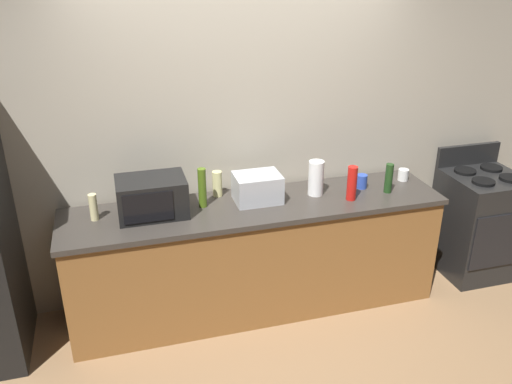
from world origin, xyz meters
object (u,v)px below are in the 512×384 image
Objects in this scene: stove_range at (478,223)px; mug_blue at (362,181)px; toaster_oven at (257,188)px; bottle_olive_oil at (202,188)px; bottle_hand_soap at (93,207)px; mug_white at (403,175)px; bottle_vinegar at (217,184)px; paper_towel_roll at (316,178)px; bottle_wine at (389,178)px; microwave at (152,197)px; bottle_hot_sauce at (352,183)px.

stove_range is 1.22m from mug_blue.
toaster_oven is 1.14× the size of bottle_olive_oil.
bottle_hand_soap reaches higher than mug_blue.
mug_white is at bearing 1.09° from bottle_hand_soap.
bottle_vinegar is at bearing 174.16° from stove_range.
paper_towel_roll is 0.57m from bottle_wine.
bottle_hand_soap is at bearing 176.82° from microwave.
microwave reaches higher than mug_blue.
bottle_vinegar reaches higher than mug_blue.
microwave is 1.79m from bottle_wine.
stove_range is 2.25× the size of microwave.
bottle_hot_sauce is 1.11m from bottle_olive_oil.
microwave is 1.62× the size of bottle_olive_oil.
mug_blue is (1.63, 0.02, -0.08)m from microwave.
bottle_olive_oil is (-2.38, 0.07, 0.59)m from stove_range.
microwave is at bearing -176.03° from bottle_olive_oil.
paper_towel_roll is 1.02× the size of bottle_hot_sauce.
toaster_oven reaches higher than mug_white.
bottle_olive_oil is (-0.87, 0.02, 0.01)m from paper_towel_roll.
mug_white is (2.43, 0.05, -0.05)m from bottle_hand_soap.
mug_blue is (0.86, 0.01, -0.05)m from toaster_oven.
bottle_olive_oil is 3.21× the size of mug_white.
bottle_vinegar is at bearing 160.40° from bottle_hot_sauce.
bottle_vinegar is at bearing 9.96° from bottle_hand_soap.
bottle_wine is at bearing -11.65° from paper_towel_roll.
mug_white is (0.24, 0.18, -0.07)m from bottle_wine.
paper_towel_roll is at bearing 168.35° from bottle_wine.
bottle_hot_sauce is 2.42× the size of mug_blue.
microwave is 1.47m from bottle_hot_sauce.
mug_blue is (-1.12, 0.07, 0.49)m from stove_range.
microwave is at bearing 176.42° from bottle_wine.
bottle_olive_oil is (-0.41, 0.01, 0.04)m from toaster_oven.
toaster_oven is at bearing 178.76° from paper_towel_roll.
bottle_hand_soap is 2.43m from mug_white.
toaster_oven is (0.78, 0.01, -0.03)m from microwave.
paper_towel_roll is at bearing -175.22° from mug_white.
bottle_vinegar is at bearing 175.75° from mug_white.
bottle_hand_soap is at bearing -179.76° from bottle_olive_oil.
bottle_hot_sauce is at bearing -175.15° from stove_range.
toaster_oven is 0.70m from bottle_hot_sauce.
stove_range is at bearing 3.82° from bottle_wine.
stove_range is 4.67× the size of bottle_wine.
bottle_hot_sauce is (0.22, -0.16, -0.00)m from paper_towel_roll.
bottle_hot_sauce reaches higher than bottle_vinegar.
mug_blue is (0.40, 0.02, -0.08)m from paper_towel_roll.
bottle_hot_sauce reaches higher than stove_range.
bottle_olive_oil reaches higher than microwave.
toaster_oven is 1.25m from mug_white.
toaster_oven is 0.32m from bottle_vinegar.
mug_blue is (2.03, -0.00, -0.04)m from bottle_hand_soap.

